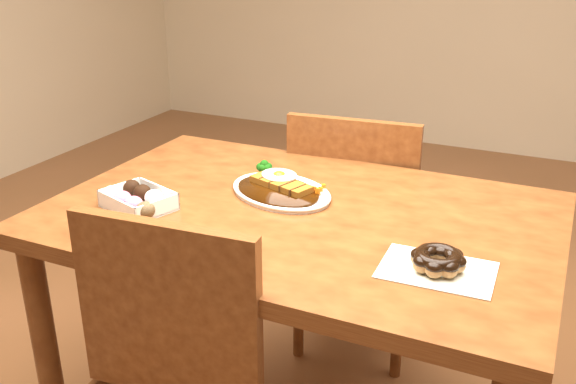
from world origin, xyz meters
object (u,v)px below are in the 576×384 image
at_px(chair_far, 358,225).
at_px(katsu_curry_plate, 281,188).
at_px(pon_de_ring, 438,261).
at_px(donut_box, 137,199).
at_px(table, 299,247).

distance_m(chair_far, katsu_curry_plate, 0.54).
xyz_separation_m(katsu_curry_plate, pon_de_ring, (0.45, -0.23, 0.01)).
bearing_deg(pon_de_ring, katsu_curry_plate, 152.92).
relative_size(katsu_curry_plate, donut_box, 1.75).
bearing_deg(pon_de_ring, donut_box, 179.75).
bearing_deg(table, pon_de_ring, -23.01).
bearing_deg(katsu_curry_plate, chair_far, 82.27).
distance_m(katsu_curry_plate, donut_box, 0.36).
bearing_deg(chair_far, donut_box, 58.37).
bearing_deg(katsu_curry_plate, pon_de_ring, -27.08).
bearing_deg(katsu_curry_plate, table, -41.19).
bearing_deg(donut_box, table, 22.79).
relative_size(donut_box, pon_de_ring, 0.86).
height_order(table, pon_de_ring, pon_de_ring).
distance_m(donut_box, pon_de_ring, 0.73).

